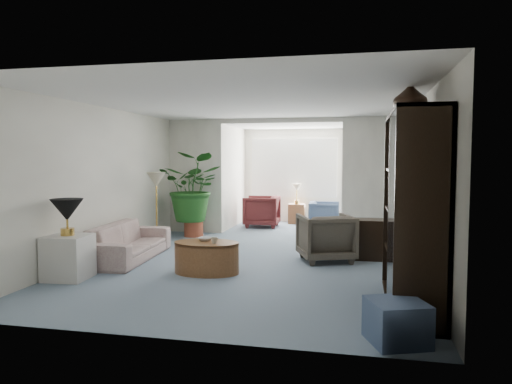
% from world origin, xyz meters
% --- Properties ---
extents(floor, '(6.00, 6.00, 0.00)m').
position_xyz_m(floor, '(0.00, 0.00, 0.00)').
color(floor, '#7B8CA3').
rests_on(floor, ground).
extents(sunroom_floor, '(2.60, 2.60, 0.00)m').
position_xyz_m(sunroom_floor, '(0.00, 4.10, 0.00)').
color(sunroom_floor, '#7B8CA3').
rests_on(sunroom_floor, ground).
extents(back_pier_left, '(1.20, 0.12, 2.50)m').
position_xyz_m(back_pier_left, '(-1.90, 3.00, 1.25)').
color(back_pier_left, white).
rests_on(back_pier_left, ground).
extents(back_pier_right, '(1.20, 0.12, 2.50)m').
position_xyz_m(back_pier_right, '(1.90, 3.00, 1.25)').
color(back_pier_right, white).
rests_on(back_pier_right, ground).
extents(back_header, '(2.60, 0.12, 0.10)m').
position_xyz_m(back_header, '(0.00, 3.00, 2.45)').
color(back_header, white).
rests_on(back_header, back_pier_left).
extents(window_pane, '(2.20, 0.02, 1.50)m').
position_xyz_m(window_pane, '(0.00, 5.18, 1.40)').
color(window_pane, white).
extents(window_blinds, '(2.20, 0.02, 1.50)m').
position_xyz_m(window_blinds, '(0.00, 5.15, 1.40)').
color(window_blinds, white).
extents(framed_picture, '(0.04, 0.50, 0.40)m').
position_xyz_m(framed_picture, '(2.46, -0.10, 1.70)').
color(framed_picture, '#ADA18A').
extents(sofa, '(0.92, 2.04, 0.58)m').
position_xyz_m(sofa, '(-2.03, 0.09, 0.29)').
color(sofa, beige).
rests_on(sofa, ground).
extents(end_table, '(0.59, 0.59, 0.60)m').
position_xyz_m(end_table, '(-2.23, -1.26, 0.30)').
color(end_table, silver).
rests_on(end_table, ground).
extents(table_lamp, '(0.44, 0.44, 0.30)m').
position_xyz_m(table_lamp, '(-2.23, -1.26, 0.95)').
color(table_lamp, black).
rests_on(table_lamp, end_table).
extents(floor_lamp, '(0.36, 0.36, 0.28)m').
position_xyz_m(floor_lamp, '(-2.07, 1.30, 1.25)').
color(floor_lamp, beige).
rests_on(floor_lamp, ground).
extents(coffee_table, '(1.10, 1.10, 0.45)m').
position_xyz_m(coffee_table, '(-0.48, -0.53, 0.23)').
color(coffee_table, brown).
rests_on(coffee_table, ground).
extents(coffee_bowl, '(0.23, 0.23, 0.05)m').
position_xyz_m(coffee_bowl, '(-0.53, -0.43, 0.47)').
color(coffee_bowl, silver).
rests_on(coffee_bowl, coffee_table).
extents(coffee_cup, '(0.11, 0.11, 0.09)m').
position_xyz_m(coffee_cup, '(-0.33, -0.63, 0.50)').
color(coffee_cup, beige).
rests_on(coffee_cup, coffee_table).
extents(wingback_chair, '(1.05, 1.07, 0.76)m').
position_xyz_m(wingback_chair, '(1.14, 0.66, 0.38)').
color(wingback_chair, '#5B5247').
rests_on(wingback_chair, ground).
extents(side_table_dark, '(0.55, 0.44, 0.65)m').
position_xyz_m(side_table_dark, '(1.84, 0.96, 0.33)').
color(side_table_dark, black).
rests_on(side_table_dark, ground).
extents(entertainment_cabinet, '(0.52, 1.94, 2.16)m').
position_xyz_m(entertainment_cabinet, '(2.23, -1.50, 1.08)').
color(entertainment_cabinet, black).
rests_on(entertainment_cabinet, ground).
extents(cabinet_urn, '(0.40, 0.40, 0.41)m').
position_xyz_m(cabinet_urn, '(2.23, -1.00, 2.36)').
color(cabinet_urn, black).
rests_on(cabinet_urn, entertainment_cabinet).
extents(ottoman, '(0.62, 0.62, 0.38)m').
position_xyz_m(ottoman, '(2.00, -2.65, 0.19)').
color(ottoman, slate).
rests_on(ottoman, ground).
extents(plant_pot, '(0.40, 0.40, 0.32)m').
position_xyz_m(plant_pot, '(-1.76, 2.48, 0.16)').
color(plant_pot, brown).
rests_on(plant_pot, ground).
extents(house_plant, '(1.31, 1.13, 1.45)m').
position_xyz_m(house_plant, '(-1.76, 2.48, 1.05)').
color(house_plant, '#21581E').
rests_on(house_plant, plant_pot).
extents(sunroom_chair_blue, '(0.72, 0.71, 0.64)m').
position_xyz_m(sunroom_chair_blue, '(0.86, 4.15, 0.32)').
color(sunroom_chair_blue, slate).
rests_on(sunroom_chair_blue, ground).
extents(sunroom_chair_maroon, '(0.85, 0.83, 0.75)m').
position_xyz_m(sunroom_chair_maroon, '(-0.64, 4.15, 0.38)').
color(sunroom_chair_maroon, '#5A1F23').
rests_on(sunroom_chair_maroon, ground).
extents(sunroom_table, '(0.42, 0.33, 0.50)m').
position_xyz_m(sunroom_table, '(0.11, 4.90, 0.25)').
color(sunroom_table, brown).
rests_on(sunroom_table, ground).
extents(shelf_clutter, '(0.30, 1.23, 1.06)m').
position_xyz_m(shelf_clutter, '(2.18, -1.60, 1.09)').
color(shelf_clutter, '#332C28').
rests_on(shelf_clutter, entertainment_cabinet).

